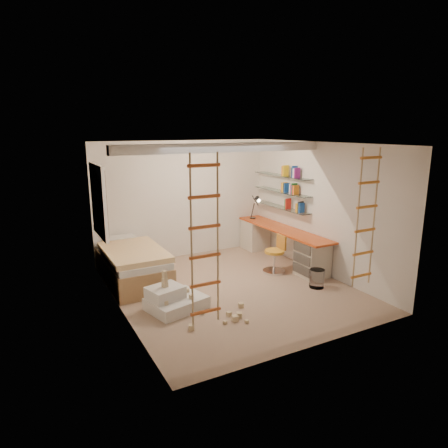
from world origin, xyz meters
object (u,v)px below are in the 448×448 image
bed (133,264)px  swivel_chair (275,259)px  desk (281,243)px  play_platform (173,300)px

bed → swivel_chair: (2.67, -0.89, -0.05)m
swivel_chair → desk: bearing=44.9°
desk → play_platform: desk is taller
play_platform → desk: bearing=21.3°
bed → play_platform: bearing=-81.0°
bed → swivel_chair: swivel_chair is taller
bed → play_platform: size_ratio=1.98×
swivel_chair → play_platform: swivel_chair is taller
desk → swivel_chair: 0.75m
desk → play_platform: (-2.96, -1.15, -0.25)m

